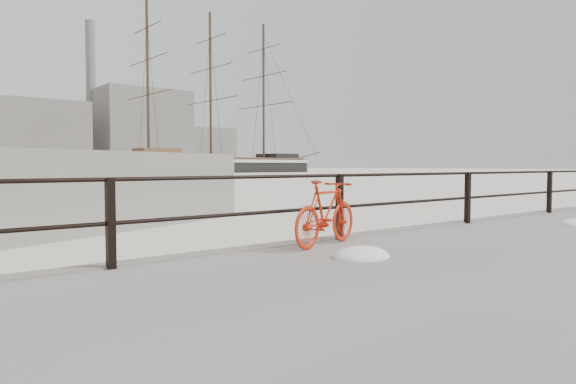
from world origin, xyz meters
TOP-DOWN VIEW (x-y plane):
  - ground at (0.00, 0.00)m, footprint 400.00×400.00m
  - guardrail at (0.00, -0.15)m, footprint 28.00×0.10m
  - bicycle at (-4.06, -0.45)m, footprint 1.55×0.63m
  - barque_black at (42.59, 81.99)m, footprint 57.26×19.50m
  - industrial_west at (20.00, 140.00)m, footprint 32.00×18.00m
  - industrial_mid at (55.00, 145.00)m, footprint 26.00×20.00m
  - industrial_east at (78.00, 150.00)m, footprint 20.00×16.00m
  - smokestack at (42.00, 150.00)m, footprint 2.80×2.80m

SIDE VIEW (x-z plane):
  - ground at x=0.00m, z-range 0.00..0.00m
  - barque_black at x=42.59m, z-range -16.23..16.23m
  - bicycle at x=-4.06m, z-range 0.35..1.28m
  - guardrail at x=0.00m, z-range 0.35..1.35m
  - industrial_east at x=78.00m, z-range 0.00..14.00m
  - industrial_west at x=20.00m, z-range 0.00..18.00m
  - industrial_mid at x=55.00m, z-range 0.00..24.00m
  - smokestack at x=42.00m, z-range 0.00..44.00m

